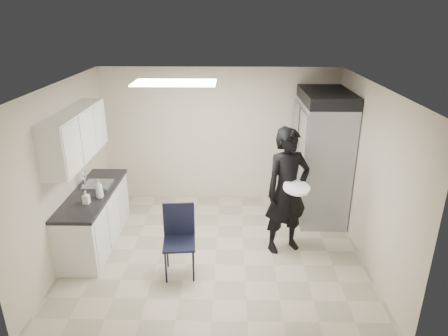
{
  "coord_description": "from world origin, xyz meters",
  "views": [
    {
      "loc": [
        0.22,
        -5.42,
        3.53
      ],
      "look_at": [
        0.12,
        0.2,
        1.32
      ],
      "focal_mm": 32.0,
      "sensor_mm": 36.0,
      "label": 1
    }
  ],
  "objects_px": {
    "commercial_fridge": "(321,161)",
    "folding_chair": "(179,244)",
    "lower_counter": "(95,219)",
    "man_tuxedo": "(287,191)"
  },
  "relations": [
    {
      "from": "folding_chair",
      "to": "man_tuxedo",
      "type": "relative_size",
      "value": 0.5
    },
    {
      "from": "lower_counter",
      "to": "man_tuxedo",
      "type": "height_order",
      "value": "man_tuxedo"
    },
    {
      "from": "commercial_fridge",
      "to": "man_tuxedo",
      "type": "relative_size",
      "value": 1.05
    },
    {
      "from": "folding_chair",
      "to": "man_tuxedo",
      "type": "xyz_separation_m",
      "value": [
        1.57,
        0.7,
        0.49
      ]
    },
    {
      "from": "lower_counter",
      "to": "man_tuxedo",
      "type": "distance_m",
      "value": 3.08
    },
    {
      "from": "lower_counter",
      "to": "commercial_fridge",
      "type": "height_order",
      "value": "commercial_fridge"
    },
    {
      "from": "commercial_fridge",
      "to": "folding_chair",
      "type": "height_order",
      "value": "commercial_fridge"
    },
    {
      "from": "commercial_fridge",
      "to": "man_tuxedo",
      "type": "bearing_deg",
      "value": -122.2
    },
    {
      "from": "commercial_fridge",
      "to": "folding_chair",
      "type": "xyz_separation_m",
      "value": [
        -2.32,
        -1.9,
        -0.55
      ]
    },
    {
      "from": "lower_counter",
      "to": "folding_chair",
      "type": "xyz_separation_m",
      "value": [
        1.46,
        -0.82,
        0.07
      ]
    }
  ]
}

